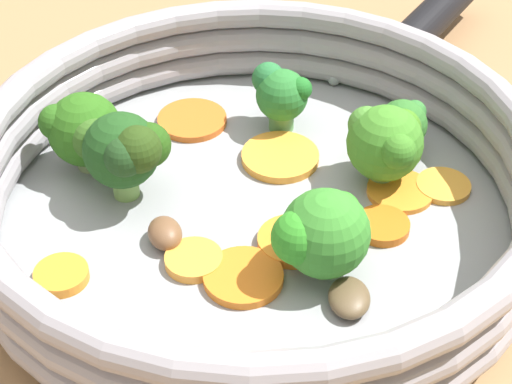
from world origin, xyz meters
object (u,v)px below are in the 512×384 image
carrot_slice_5 (400,191)px  carrot_slice_7 (194,260)px  carrot_slice_2 (243,277)px  carrot_slice_1 (293,241)px  carrot_slice_8 (280,157)px  carrot_slice_0 (61,275)px  mushroom_piece_1 (349,298)px  carrot_slice_6 (382,226)px  broccoli_floret_4 (387,144)px  carrot_slice_3 (192,120)px  mushroom_piece_0 (165,233)px  broccoli_floret_2 (127,151)px  broccoli_floret_0 (84,131)px  broccoli_floret_5 (281,94)px  broccoli_floret_1 (403,124)px  carrot_slice_4 (443,186)px  broccoli_floret_3 (322,233)px  skillet (256,223)px

carrot_slice_5 → carrot_slice_7: carrot_slice_7 is taller
carrot_slice_7 → carrot_slice_2: bearing=-46.7°
carrot_slice_1 → carrot_slice_8: same height
carrot_slice_7 → carrot_slice_1: bearing=-6.2°
carrot_slice_0 → mushroom_piece_1: 0.15m
carrot_slice_1 → carrot_slice_6: size_ratio=1.28×
broccoli_floret_4 → carrot_slice_1: bearing=-157.0°
carrot_slice_6 → broccoli_floret_4: (0.02, 0.04, 0.03)m
broccoli_floret_4 → carrot_slice_3: bearing=131.1°
mushroom_piece_0 → mushroom_piece_1: size_ratio=0.86×
carrot_slice_8 → broccoli_floret_4: 0.07m
carrot_slice_5 → carrot_slice_6: (-0.02, -0.02, 0.00)m
carrot_slice_6 → broccoli_floret_2: 0.15m
broccoli_floret_0 → broccoli_floret_5: (0.12, -0.00, -0.00)m
broccoli_floret_1 → broccoli_floret_5: 0.08m
mushroom_piece_0 → carrot_slice_3: bearing=64.4°
broccoli_floret_0 → broccoli_floret_5: size_ratio=1.18×
carrot_slice_4 → carrot_slice_2: bearing=-168.8°
carrot_slice_0 → carrot_slice_4: 0.22m
mushroom_piece_0 → mushroom_piece_1: 0.11m
carrot_slice_0 → carrot_slice_1: bearing=-9.4°
mushroom_piece_0 → carrot_slice_6: bearing=-16.5°
carrot_slice_6 → broccoli_floret_0: broccoli_floret_0 is taller
carrot_slice_2 → mushroom_piece_1: (0.04, -0.04, 0.00)m
carrot_slice_0 → broccoli_floret_0: bearing=68.2°
broccoli_floret_5 → mushroom_piece_1: size_ratio=1.50×
carrot_slice_8 → broccoli_floret_2: broccoli_floret_2 is taller
carrot_slice_4 → broccoli_floret_5: bearing=125.0°
carrot_slice_8 → carrot_slice_3: bearing=123.3°
broccoli_floret_3 → mushroom_piece_0: (-0.07, 0.05, -0.02)m
carrot_slice_5 → broccoli_floret_4: bearing=107.0°
broccoli_floret_2 → carrot_slice_0: bearing=-135.6°
carrot_slice_4 → broccoli_floret_2: size_ratio=0.59×
carrot_slice_1 → broccoli_floret_3: (0.00, -0.02, 0.02)m
carrot_slice_0 → carrot_slice_3: carrot_slice_0 is taller
carrot_slice_8 → broccoli_floret_3: broccoli_floret_3 is taller
carrot_slice_0 → broccoli_floret_0: 0.10m
carrot_slice_2 → broccoli_floret_0: broccoli_floret_0 is taller
broccoli_floret_5 → mushroom_piece_0: size_ratio=1.74×
mushroom_piece_0 → carrot_slice_5: bearing=-4.2°
broccoli_floret_1 → mushroom_piece_1: broccoli_floret_1 is taller
skillet → carrot_slice_4: (0.11, -0.02, 0.01)m
carrot_slice_7 → mushroom_piece_0: size_ratio=1.27×
broccoli_floret_2 → carrot_slice_4: bearing=-19.1°
carrot_slice_2 → carrot_slice_8: (0.06, 0.09, 0.00)m
carrot_slice_4 → broccoli_floret_0: bearing=153.2°
carrot_slice_1 → skillet: bearing=105.4°
carrot_slice_7 → broccoli_floret_5: (0.09, 0.10, 0.02)m
carrot_slice_6 → carrot_slice_7: bearing=173.1°
carrot_slice_1 → carrot_slice_4: size_ratio=1.22×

